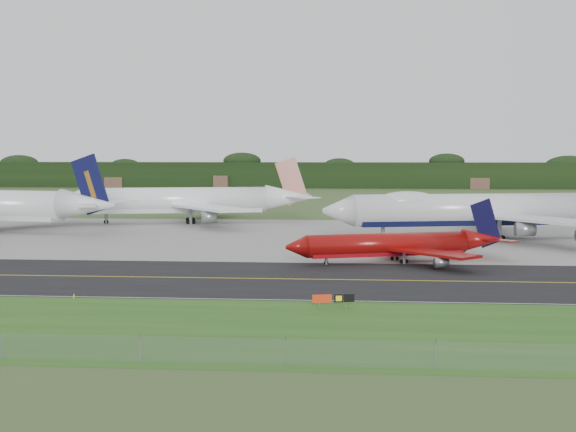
% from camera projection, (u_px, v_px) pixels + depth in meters
% --- Properties ---
extents(ground, '(600.00, 600.00, 0.00)m').
position_uv_depth(ground, '(358.00, 275.00, 112.18)').
color(ground, '#394D24').
rests_on(ground, ground).
extents(grass_verge, '(400.00, 30.00, 0.01)m').
position_uv_depth(grass_verge, '(359.00, 331.00, 77.42)').
color(grass_verge, '#285519').
rests_on(grass_verge, ground).
extents(taxiway, '(400.00, 32.00, 0.02)m').
position_uv_depth(taxiway, '(358.00, 280.00, 108.21)').
color(taxiway, black).
rests_on(taxiway, ground).
extents(apron, '(400.00, 78.00, 0.01)m').
position_uv_depth(apron, '(357.00, 237.00, 162.83)').
color(apron, gray).
rests_on(apron, ground).
extents(taxiway_centreline, '(400.00, 0.40, 0.00)m').
position_uv_depth(taxiway_centreline, '(358.00, 280.00, 108.21)').
color(taxiway_centreline, gold).
rests_on(taxiway_centreline, taxiway).
extents(taxiway_edge_line, '(400.00, 0.25, 0.00)m').
position_uv_depth(taxiway_edge_line, '(359.00, 301.00, 92.81)').
color(taxiway_edge_line, silver).
rests_on(taxiway_edge_line, taxiway).
extents(perimeter_fence, '(320.00, 0.10, 320.00)m').
position_uv_depth(perimeter_fence, '(360.00, 354.00, 64.42)').
color(perimeter_fence, slate).
rests_on(perimeter_fence, ground).
extents(horizon_treeline, '(700.00, 25.00, 12.00)m').
position_uv_depth(horizon_treeline, '(357.00, 176.00, 383.64)').
color(horizon_treeline, black).
rests_on(horizon_treeline, ground).
extents(jet_ba_747, '(67.00, 54.54, 17.00)m').
position_uv_depth(jet_ba_747, '(486.00, 210.00, 157.94)').
color(jet_ba_747, silver).
rests_on(jet_ba_747, ground).
extents(jet_red_737, '(35.35, 28.02, 9.82)m').
position_uv_depth(jet_red_737, '(399.00, 245.00, 125.54)').
color(jet_red_737, maroon).
rests_on(jet_red_737, ground).
extents(jet_star_tail, '(60.43, 49.73, 16.04)m').
position_uv_depth(jet_star_tail, '(189.00, 201.00, 193.62)').
color(jet_star_tail, white).
rests_on(jet_star_tail, ground).
extents(taxiway_sign, '(4.64, 1.13, 1.57)m').
position_uv_depth(taxiway_sign, '(333.00, 299.00, 88.51)').
color(taxiway_sign, slate).
rests_on(taxiway_sign, ground).
extents(edge_marker_left, '(0.16, 0.16, 0.50)m').
position_uv_depth(edge_marker_left, '(74.00, 296.00, 94.62)').
color(edge_marker_left, yellow).
rests_on(edge_marker_left, ground).
extents(edge_marker_center, '(0.16, 0.16, 0.50)m').
position_uv_depth(edge_marker_center, '(327.00, 300.00, 92.10)').
color(edge_marker_center, yellow).
rests_on(edge_marker_center, ground).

